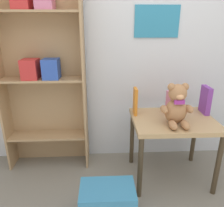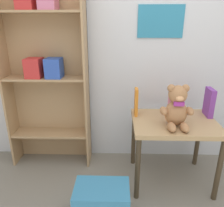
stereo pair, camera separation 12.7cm
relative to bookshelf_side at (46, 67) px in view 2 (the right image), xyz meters
name	(u,v)px [view 2 (the right image)]	position (x,y,z in m)	size (l,w,h in m)	color
wall_back	(140,29)	(0.83, 0.12, 0.31)	(4.80, 0.07, 2.50)	silver
bookshelf_side	(46,67)	(0.00, 0.00, 0.00)	(0.74, 0.22, 1.69)	tan
display_table	(174,129)	(1.10, -0.30, -0.45)	(0.67, 0.52, 0.56)	tan
teddy_bear	(177,108)	(1.08, -0.39, -0.23)	(0.25, 0.22, 0.32)	#A8754C
book_standing_orange	(136,102)	(0.79, -0.18, -0.26)	(0.02, 0.11, 0.23)	orange
book_standing_pink	(172,104)	(1.10, -0.17, -0.28)	(0.04, 0.13, 0.19)	#D17093
book_standing_purple	(209,102)	(1.40, -0.18, -0.25)	(0.04, 0.15, 0.24)	purple
storage_bin	(102,204)	(0.54, -0.74, -0.80)	(0.37, 0.24, 0.28)	teal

